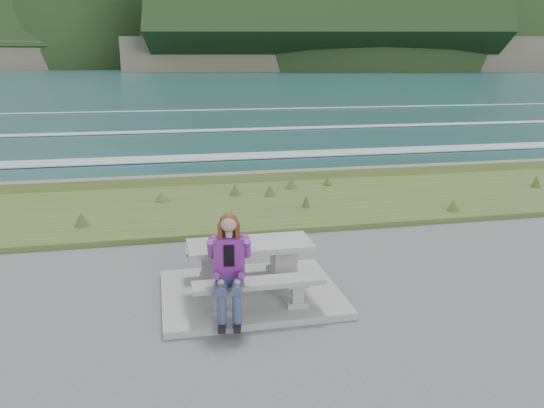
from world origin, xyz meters
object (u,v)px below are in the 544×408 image
seated_woman (230,282)px  bench_seaward (243,252)px  bench_landward (259,287)px  picnic_table (250,253)px

seated_woman → bench_seaward: bearing=84.2°
bench_landward → bench_seaward: 1.40m
bench_landward → seated_woman: 0.47m
bench_landward → bench_seaward: same height
bench_landward → bench_seaward: (0.00, 1.40, 0.00)m
picnic_table → seated_woman: (-0.42, -0.83, -0.07)m
bench_landward → seated_woman: bearing=-162.4°
seated_woman → picnic_table: bearing=72.8°
picnic_table → bench_seaward: 0.74m
picnic_table → bench_seaward: picnic_table is taller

